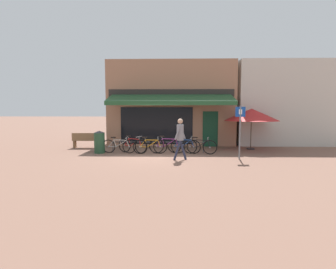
{
  "coord_description": "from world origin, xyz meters",
  "views": [
    {
      "loc": [
        1.04,
        -12.45,
        2.15
      ],
      "look_at": [
        0.71,
        -0.49,
        1.05
      ],
      "focal_mm": 28.0,
      "sensor_mm": 36.0,
      "label": 1
    }
  ],
  "objects_px": {
    "bicycle_black": "(200,146)",
    "parking_sign": "(240,126)",
    "bicycle_red": "(133,145)",
    "bicycle_silver": "(119,146)",
    "park_bench": "(87,140)",
    "bicycle_orange": "(150,146)",
    "bicycle_purple": "(167,145)",
    "cafe_parasol": "(251,115)",
    "bicycle_blue": "(184,146)",
    "litter_bin": "(99,142)",
    "pedestrian_adult": "(180,134)"
  },
  "relations": [
    {
      "from": "bicycle_black",
      "to": "parking_sign",
      "type": "height_order",
      "value": "parking_sign"
    },
    {
      "from": "bicycle_silver",
      "to": "bicycle_black",
      "type": "bearing_deg",
      "value": 3.68
    },
    {
      "from": "bicycle_red",
      "to": "park_bench",
      "type": "distance_m",
      "value": 3.41
    },
    {
      "from": "bicycle_orange",
      "to": "bicycle_blue",
      "type": "height_order",
      "value": "bicycle_blue"
    },
    {
      "from": "bicycle_purple",
      "to": "bicycle_orange",
      "type": "bearing_deg",
      "value": -172.0
    },
    {
      "from": "bicycle_purple",
      "to": "cafe_parasol",
      "type": "xyz_separation_m",
      "value": [
        4.59,
        1.52,
        1.52
      ]
    },
    {
      "from": "parking_sign",
      "to": "park_bench",
      "type": "bearing_deg",
      "value": 158.16
    },
    {
      "from": "bicycle_orange",
      "to": "park_bench",
      "type": "bearing_deg",
      "value": 149.15
    },
    {
      "from": "bicycle_black",
      "to": "pedestrian_adult",
      "type": "relative_size",
      "value": 0.91
    },
    {
      "from": "bicycle_black",
      "to": "bicycle_blue",
      "type": "bearing_deg",
      "value": -178.61
    },
    {
      "from": "bicycle_red",
      "to": "bicycle_blue",
      "type": "bearing_deg",
      "value": 24.29
    },
    {
      "from": "park_bench",
      "to": "bicycle_orange",
      "type": "bearing_deg",
      "value": -27.86
    },
    {
      "from": "parking_sign",
      "to": "pedestrian_adult",
      "type": "bearing_deg",
      "value": -172.83
    },
    {
      "from": "bicycle_silver",
      "to": "bicycle_black",
      "type": "height_order",
      "value": "bicycle_black"
    },
    {
      "from": "bicycle_orange",
      "to": "bicycle_black",
      "type": "bearing_deg",
      "value": -4.39
    },
    {
      "from": "bicycle_red",
      "to": "bicycle_black",
      "type": "distance_m",
      "value": 3.39
    },
    {
      "from": "bicycle_purple",
      "to": "parking_sign",
      "type": "xyz_separation_m",
      "value": [
        3.27,
        -1.38,
        1.06
      ]
    },
    {
      "from": "bicycle_silver",
      "to": "bicycle_black",
      "type": "relative_size",
      "value": 1.06
    },
    {
      "from": "bicycle_purple",
      "to": "bicycle_silver",
      "type": "bearing_deg",
      "value": -179.55
    },
    {
      "from": "pedestrian_adult",
      "to": "bicycle_orange",
      "type": "bearing_deg",
      "value": -43.84
    },
    {
      "from": "bicycle_red",
      "to": "litter_bin",
      "type": "height_order",
      "value": "litter_bin"
    },
    {
      "from": "pedestrian_adult",
      "to": "parking_sign",
      "type": "bearing_deg",
      "value": -169.4
    },
    {
      "from": "parking_sign",
      "to": "park_bench",
      "type": "distance_m",
      "value": 8.63
    },
    {
      "from": "bicycle_blue",
      "to": "cafe_parasol",
      "type": "height_order",
      "value": "cafe_parasol"
    },
    {
      "from": "bicycle_silver",
      "to": "bicycle_purple",
      "type": "bearing_deg",
      "value": 5.77
    },
    {
      "from": "bicycle_blue",
      "to": "park_bench",
      "type": "height_order",
      "value": "same"
    },
    {
      "from": "bicycle_red",
      "to": "park_bench",
      "type": "bearing_deg",
      "value": 174.88
    },
    {
      "from": "bicycle_blue",
      "to": "park_bench",
      "type": "distance_m",
      "value": 5.8
    },
    {
      "from": "pedestrian_adult",
      "to": "park_bench",
      "type": "xyz_separation_m",
      "value": [
        -5.31,
        3.53,
        -0.66
      ]
    },
    {
      "from": "parking_sign",
      "to": "bicycle_silver",
      "type": "bearing_deg",
      "value": 166.62
    },
    {
      "from": "bicycle_silver",
      "to": "bicycle_red",
      "type": "height_order",
      "value": "bicycle_red"
    },
    {
      "from": "litter_bin",
      "to": "bicycle_blue",
      "type": "bearing_deg",
      "value": 0.44
    },
    {
      "from": "parking_sign",
      "to": "bicycle_orange",
      "type": "bearing_deg",
      "value": 163.02
    },
    {
      "from": "bicycle_purple",
      "to": "bicycle_black",
      "type": "distance_m",
      "value": 1.63
    },
    {
      "from": "bicycle_blue",
      "to": "bicycle_black",
      "type": "relative_size",
      "value": 1.02
    },
    {
      "from": "bicycle_silver",
      "to": "bicycle_black",
      "type": "xyz_separation_m",
      "value": [
        4.07,
        -0.11,
        0.01
      ]
    },
    {
      "from": "cafe_parasol",
      "to": "park_bench",
      "type": "height_order",
      "value": "cafe_parasol"
    },
    {
      "from": "cafe_parasol",
      "to": "park_bench",
      "type": "bearing_deg",
      "value": 178.22
    },
    {
      "from": "bicycle_blue",
      "to": "pedestrian_adult",
      "type": "relative_size",
      "value": 0.93
    },
    {
      "from": "cafe_parasol",
      "to": "bicycle_blue",
      "type": "bearing_deg",
      "value": -158.42
    },
    {
      "from": "bicycle_purple",
      "to": "cafe_parasol",
      "type": "bearing_deg",
      "value": 18.24
    },
    {
      "from": "litter_bin",
      "to": "parking_sign",
      "type": "height_order",
      "value": "parking_sign"
    },
    {
      "from": "bicycle_red",
      "to": "litter_bin",
      "type": "bearing_deg",
      "value": -151.86
    },
    {
      "from": "bicycle_red",
      "to": "cafe_parasol",
      "type": "height_order",
      "value": "cafe_parasol"
    },
    {
      "from": "bicycle_orange",
      "to": "litter_bin",
      "type": "height_order",
      "value": "litter_bin"
    },
    {
      "from": "bicycle_purple",
      "to": "bicycle_red",
      "type": "bearing_deg",
      "value": 177.23
    },
    {
      "from": "bicycle_red",
      "to": "pedestrian_adult",
      "type": "xyz_separation_m",
      "value": [
        2.37,
        -1.8,
        0.73
      ]
    },
    {
      "from": "bicycle_silver",
      "to": "parking_sign",
      "type": "distance_m",
      "value": 5.97
    },
    {
      "from": "bicycle_orange",
      "to": "bicycle_black",
      "type": "height_order",
      "value": "bicycle_black"
    },
    {
      "from": "bicycle_purple",
      "to": "bicycle_blue",
      "type": "height_order",
      "value": "bicycle_purple"
    }
  ]
}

